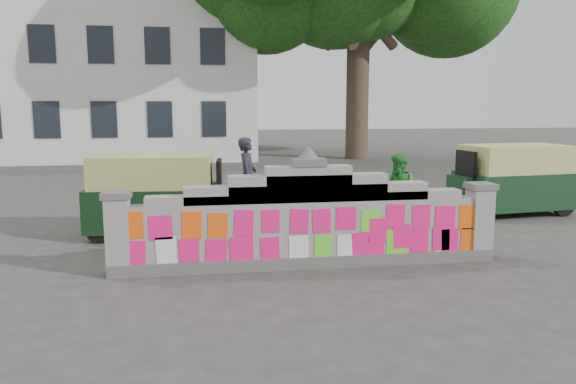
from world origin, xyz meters
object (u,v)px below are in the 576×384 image
pedestrian (399,191)px  rickshaw_left (158,194)px  cyclist_rider (248,187)px  cyclist_bike (248,203)px  rickshaw_right (511,178)px

pedestrian → rickshaw_left: rickshaw_left is taller
rickshaw_left → cyclist_rider: bearing=24.9°
cyclist_bike → rickshaw_right: size_ratio=0.61×
cyclist_bike → cyclist_rider: 0.35m
pedestrian → cyclist_bike: bearing=-138.0°
cyclist_rider → rickshaw_right: size_ratio=0.55×
cyclist_bike → rickshaw_left: bearing=123.6°
cyclist_bike → rickshaw_right: bearing=-74.5°
rickshaw_right → cyclist_rider: bearing=-3.8°
cyclist_rider → cyclist_bike: bearing=103.2°
cyclist_bike → rickshaw_right: 6.48m
pedestrian → rickshaw_right: rickshaw_right is taller
cyclist_rider → pedestrian: cyclist_rider is taller
cyclist_bike → pedestrian: bearing=-91.3°
rickshaw_left → rickshaw_right: rickshaw_right is taller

